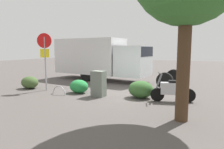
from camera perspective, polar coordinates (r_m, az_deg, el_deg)
The scene contains 9 objects.
ground_plane at distance 9.96m, azimuth 0.99°, elevation -5.41°, with size 60.00×60.00×0.00m, color #524C49.
box_truck_near at distance 14.18m, azimuth -2.97°, elevation 4.87°, with size 8.67×2.74×2.86m.
motorcycle at distance 8.79m, azimuth 16.84°, elevation -3.97°, with size 1.74×0.81×1.20m.
stop_sign at distance 11.13m, azimuth -18.20°, elevation 5.81°, with size 0.71×0.33×2.96m.
utility_cabinet at distance 9.38m, azimuth -3.77°, elevation -2.57°, with size 0.61×0.43×1.17m, color slate.
bike_rack_hoop at distance 10.18m, azimuth -14.51°, elevation -5.37°, with size 0.85×0.85×0.05m, color #B7B7BC.
shrub_near_sign at distance 10.24m, azimuth -9.20°, elevation -3.29°, with size 0.96×0.79×0.65m, color #278640.
shrub_mid_verge at distance 12.09m, azimuth -21.95°, elevation -2.06°, with size 0.99×0.81×0.67m, color #405A2E.
shrub_by_tree at distance 9.19m, azimuth 8.02°, elevation -4.12°, with size 1.12×0.92×0.76m, color #37622E.
Camera 1 is at (-4.24, 8.75, 2.18)m, focal length 32.81 mm.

